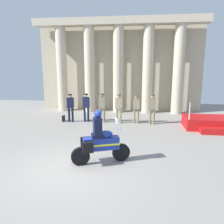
{
  "coord_description": "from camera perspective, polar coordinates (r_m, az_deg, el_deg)",
  "views": [
    {
      "loc": [
        2.16,
        -6.45,
        3.32
      ],
      "look_at": [
        0.9,
        3.41,
        1.25
      ],
      "focal_mm": 34.99,
      "sensor_mm": 36.0,
      "label": 1
    }
  ],
  "objects": [
    {
      "name": "officer_in_row_4",
      "position": [
        12.93,
        6.37,
        1.33
      ],
      "size": [
        0.39,
        0.24,
        1.68
      ],
      "rotation": [
        0.0,
        0.0,
        3.11
      ],
      "color": "#847A5B",
      "rests_on": "ground_plane"
    },
    {
      "name": "reviewing_stand",
      "position": [
        13.04,
        24.0,
        -2.68
      ],
      "size": [
        2.59,
        2.18,
        1.52
      ],
      "color": "#B71414",
      "rests_on": "ground_plane"
    },
    {
      "name": "officer_in_row_3",
      "position": [
        12.85,
        1.76,
        1.48
      ],
      "size": [
        0.39,
        0.24,
        1.74
      ],
      "rotation": [
        0.0,
        0.0,
        3.11
      ],
      "color": "gray",
      "rests_on": "ground_plane"
    },
    {
      "name": "briefcase_on_ground",
      "position": [
        13.83,
        -12.55,
        -1.65
      ],
      "size": [
        0.1,
        0.32,
        0.36
      ],
      "primitive_type": "cube",
      "color": "black",
      "rests_on": "ground_plane"
    },
    {
      "name": "officer_in_row_2",
      "position": [
        13.07,
        -2.59,
        1.73
      ],
      "size": [
        0.39,
        0.24,
        1.77
      ],
      "rotation": [
        0.0,
        0.0,
        3.11
      ],
      "color": "#7A7056",
      "rests_on": "ground_plane"
    },
    {
      "name": "motorcycle_with_rider",
      "position": [
        7.58,
        -3.39,
        -7.72
      ],
      "size": [
        1.99,
        1.01,
        1.9
      ],
      "rotation": [
        0.0,
        0.0,
        0.37
      ],
      "color": "black",
      "rests_on": "ground_plane"
    },
    {
      "name": "ground_plane",
      "position": [
        7.57,
        -10.39,
        -14.46
      ],
      "size": [
        28.0,
        28.0,
        0.0
      ],
      "primitive_type": "plane",
      "color": "gray"
    },
    {
      "name": "colonnade_backdrop",
      "position": [
        16.54,
        1.83,
        12.86
      ],
      "size": [
        12.25,
        1.6,
        6.76
      ],
      "color": "#B6AB91",
      "rests_on": "ground_plane"
    },
    {
      "name": "officer_in_row_5",
      "position": [
        12.86,
        10.49,
        1.33
      ],
      "size": [
        0.39,
        0.24,
        1.75
      ],
      "rotation": [
        0.0,
        0.0,
        3.11
      ],
      "color": "#7A7056",
      "rests_on": "ground_plane"
    },
    {
      "name": "officer_in_row_1",
      "position": [
        13.33,
        -6.75,
        1.75
      ],
      "size": [
        0.39,
        0.24,
        1.73
      ],
      "rotation": [
        0.0,
        0.0,
        3.11
      ],
      "color": "#141938",
      "rests_on": "ground_plane"
    },
    {
      "name": "officer_in_row_0",
      "position": [
        13.46,
        -10.8,
        1.65
      ],
      "size": [
        0.39,
        0.24,
        1.7
      ],
      "rotation": [
        0.0,
        0.0,
        3.11
      ],
      "color": "black",
      "rests_on": "ground_plane"
    }
  ]
}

